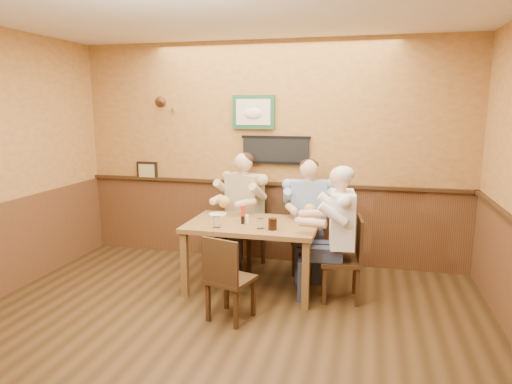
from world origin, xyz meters
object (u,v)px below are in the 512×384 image
water_glass_left (217,222)px  hot_sauce_bottle (243,213)px  chair_back_left (245,231)px  diner_tan_shirt (245,216)px  dining_table (253,231)px  cola_tumbler (273,224)px  chair_back_right (308,237)px  pepper_shaker (243,220)px  chair_near_side (231,277)px  chair_right_end (341,259)px  salt_shaker (247,219)px  diner_white_elder (341,241)px  water_glass_mid (260,223)px  diner_blue_polo (308,222)px

water_glass_left → hot_sauce_bottle: size_ratio=0.57×
chair_back_left → hot_sauce_bottle: bearing=-58.6°
chair_back_left → diner_tan_shirt: size_ratio=0.70×
dining_table → cola_tumbler: 0.38m
chair_back_right → pepper_shaker: chair_back_right is taller
chair_near_side → pepper_shaker: 0.79m
chair_right_end → salt_shaker: (-1.01, 0.03, 0.35)m
diner_tan_shirt → hot_sauce_bottle: 0.73m
hot_sauce_bottle → chair_near_side: bearing=-83.0°
hot_sauce_bottle → diner_white_elder: bearing=-4.3°
chair_right_end → water_glass_mid: 0.91m
diner_white_elder → salt_shaker: size_ratio=13.97×
chair_back_right → diner_white_elder: size_ratio=0.69×
chair_back_right → diner_tan_shirt: diner_tan_shirt is taller
diner_white_elder → pepper_shaker: 1.06m
chair_near_side → hot_sauce_bottle: size_ratio=4.07×
cola_tumbler → hot_sauce_bottle: 0.45m
dining_table → chair_back_left: chair_back_left is taller
chair_back_left → pepper_shaker: 0.86m
dining_table → hot_sauce_bottle: hot_sauce_bottle is taller
diner_blue_polo → diner_white_elder: 0.84m
chair_near_side → water_glass_mid: size_ratio=7.70×
chair_back_right → diner_tan_shirt: 0.82m
chair_back_right → salt_shaker: 0.96m
dining_table → hot_sauce_bottle: (-0.11, 0.02, 0.19)m
water_glass_mid → cola_tumbler: size_ratio=0.92×
hot_sauce_bottle → salt_shaker: (0.06, -0.05, -0.06)m
water_glass_mid → chair_back_left: bearing=114.6°
salt_shaker → pepper_shaker: bearing=-128.4°
chair_right_end → salt_shaker: bearing=-98.7°
hot_sauce_bottle → pepper_shaker: hot_sauce_bottle is taller
chair_back_right → pepper_shaker: (-0.61, -0.73, 0.36)m
diner_tan_shirt → hot_sauce_bottle: diner_tan_shirt is taller
diner_blue_polo → hot_sauce_bottle: size_ratio=6.12×
hot_sauce_bottle → chair_right_end: bearing=-4.3°
chair_back_right → chair_right_end: size_ratio=0.99×
chair_right_end → chair_back_right: bearing=-155.4°
chair_back_right → dining_table: bearing=-138.1°
dining_table → diner_tan_shirt: (-0.28, 0.69, -0.01)m
pepper_shaker → dining_table: bearing=40.0°
diner_tan_shirt → water_glass_left: size_ratio=11.14×
dining_table → diner_tan_shirt: diner_tan_shirt is taller
water_glass_left → hot_sauce_bottle: hot_sauce_bottle is taller
cola_tumbler → pepper_shaker: cola_tumbler is taller
pepper_shaker → chair_near_side: bearing=-83.8°
water_glass_left → salt_shaker: size_ratio=1.28×
chair_back_right → salt_shaker: chair_back_right is taller
chair_back_left → hot_sauce_bottle: hot_sauce_bottle is taller
chair_back_right → water_glass_mid: size_ratio=8.10×
diner_blue_polo → pepper_shaker: diner_blue_polo is taller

